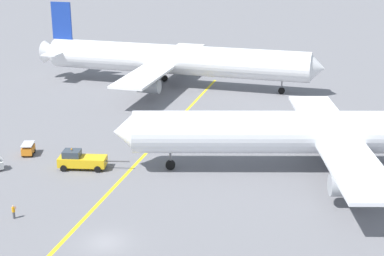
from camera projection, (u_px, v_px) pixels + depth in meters
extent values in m
plane|color=slate|center=(106.00, 242.00, 60.46)|extent=(600.00, 600.00, 0.00)
cube|color=yellow|center=(105.00, 197.00, 70.67)|extent=(0.91, 120.00, 0.01)
cylinder|color=white|center=(176.00, 60.00, 118.74)|extent=(54.14, 6.71, 5.95)
cone|color=white|center=(317.00, 68.00, 111.45)|extent=(2.88, 5.51, 5.48)
cone|color=white|center=(52.00, 52.00, 125.98)|extent=(3.67, 4.81, 4.76)
cube|color=white|center=(164.00, 63.00, 119.72)|extent=(6.99, 42.56, 0.44)
cube|color=white|center=(62.00, 50.00, 125.14)|extent=(3.38, 13.04, 0.28)
cube|color=#193899|center=(62.00, 21.00, 123.05)|extent=(4.40, 0.42, 7.79)
cylinder|color=#999EA3|center=(149.00, 86.00, 109.21)|extent=(4.24, 2.66, 2.60)
cylinder|color=#999EA3|center=(185.00, 60.00, 130.88)|extent=(4.24, 2.66, 2.60)
cylinder|color=slate|center=(164.00, 73.00, 124.02)|extent=(0.28, 0.28, 2.28)
cylinder|color=black|center=(165.00, 78.00, 124.39)|extent=(1.31, 0.57, 1.30)
cylinder|color=slate|center=(154.00, 81.00, 117.83)|extent=(0.28, 0.28, 2.28)
cylinder|color=black|center=(154.00, 86.00, 118.19)|extent=(1.31, 0.57, 1.30)
cylinder|color=slate|center=(282.00, 85.00, 114.38)|extent=(0.28, 0.28, 2.28)
cylinder|color=black|center=(281.00, 91.00, 114.75)|extent=(1.31, 0.57, 1.30)
cylinder|color=white|center=(318.00, 132.00, 76.98)|extent=(48.54, 17.87, 5.62)
cone|color=white|center=(124.00, 132.00, 77.09)|extent=(4.03, 5.72, 5.17)
cube|color=white|center=(336.00, 138.00, 77.24)|extent=(16.31, 39.99, 0.44)
cylinder|color=#999EA3|center=(311.00, 124.00, 88.35)|extent=(4.72, 3.59, 2.60)
cylinder|color=#999EA3|center=(348.00, 185.00, 67.31)|extent=(4.72, 3.59, 2.60)
cylinder|color=slate|center=(348.00, 167.00, 74.91)|extent=(0.28, 0.28, 2.18)
cylinder|color=black|center=(347.00, 175.00, 75.26)|extent=(1.40, 0.86, 1.30)
cylinder|color=slate|center=(336.00, 149.00, 81.35)|extent=(0.28, 0.28, 2.18)
cylinder|color=black|center=(335.00, 156.00, 81.70)|extent=(1.40, 0.86, 1.30)
cylinder|color=slate|center=(170.00, 157.00, 78.23)|extent=(0.28, 0.28, 2.18)
cylinder|color=black|center=(170.00, 165.00, 78.58)|extent=(1.40, 0.86, 1.30)
cube|color=gold|center=(83.00, 161.00, 78.77)|extent=(6.71, 3.63, 1.22)
cube|color=#333D47|center=(72.00, 154.00, 78.52)|extent=(2.62, 2.37, 0.90)
cylinder|color=#4C4C51|center=(118.00, 161.00, 78.42)|extent=(3.18, 0.81, 0.20)
sphere|color=orange|center=(72.00, 149.00, 78.32)|extent=(0.24, 0.24, 0.24)
cylinder|color=black|center=(64.00, 168.00, 77.96)|extent=(0.94, 0.47, 0.90)
cylinder|color=black|center=(69.00, 161.00, 80.28)|extent=(0.94, 0.47, 0.90)
cylinder|color=black|center=(98.00, 169.00, 77.66)|extent=(0.94, 0.47, 0.90)
cylinder|color=black|center=(102.00, 162.00, 79.98)|extent=(0.94, 0.47, 0.90)
cube|color=orange|center=(28.00, 150.00, 83.65)|extent=(2.23, 2.94, 1.00)
cube|color=#B2B2B7|center=(28.00, 144.00, 83.38)|extent=(2.34, 3.08, 0.12)
cylinder|color=black|center=(32.00, 155.00, 83.14)|extent=(0.38, 0.63, 0.60)
cylinder|color=black|center=(22.00, 155.00, 83.07)|extent=(0.38, 0.63, 0.60)
cylinder|color=black|center=(35.00, 151.00, 84.56)|extent=(0.38, 0.63, 0.60)
cylinder|color=black|center=(25.00, 151.00, 84.48)|extent=(0.38, 0.63, 0.60)
cylinder|color=#4C4C51|center=(14.00, 215.00, 65.29)|extent=(0.28, 0.28, 0.81)
cylinder|color=orange|center=(13.00, 210.00, 65.07)|extent=(0.36, 0.36, 0.57)
sphere|color=tan|center=(13.00, 206.00, 64.95)|extent=(0.22, 0.22, 0.22)
cylinder|color=#F24C19|center=(16.00, 208.00, 65.22)|extent=(0.05, 0.05, 0.40)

